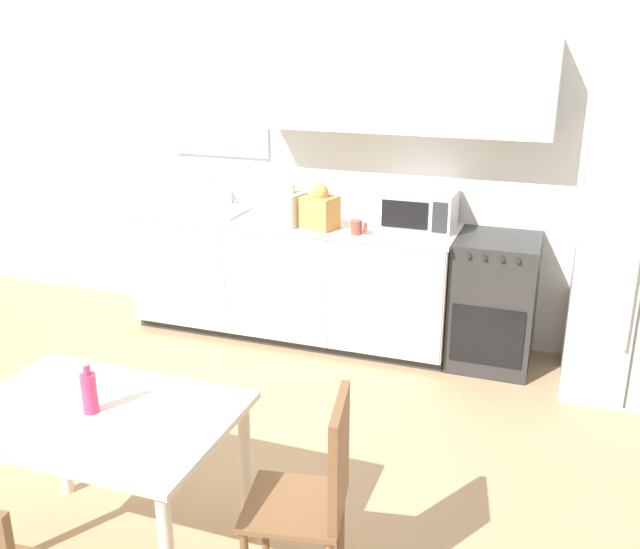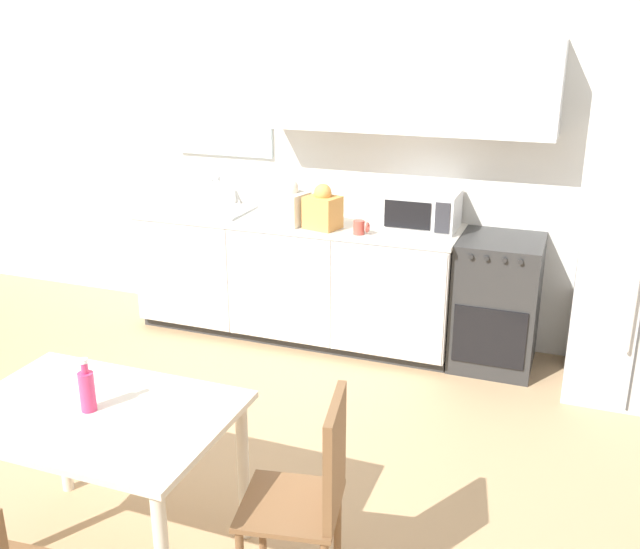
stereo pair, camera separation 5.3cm
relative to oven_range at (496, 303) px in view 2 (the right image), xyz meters
The scene contains 12 objects.
ground_plane 2.42m from the oven_range, 121.40° to the right, with size 12.00×12.00×0.00m, color tan.
wall_back 1.55m from the oven_range, 165.80° to the left, with size 12.00×0.38×2.70m.
kitchen_counter 1.51m from the oven_range, behind, with size 2.46×0.67×0.93m.
oven_range is the anchor object (origin of this frame).
kitchen_sink 2.28m from the oven_range, behind, with size 0.63×0.44×0.24m.
microwave 0.84m from the oven_range, behind, with size 0.50×0.38×0.26m.
coffee_mug 1.09m from the oven_range, 165.29° to the right, with size 0.11×0.08×0.10m.
grocery_bag_0 1.62m from the oven_range, behind, with size 0.29×0.26×0.33m.
grocery_bag_1 1.38m from the oven_range, behind, with size 0.27×0.24×0.32m.
dining_table 2.95m from the oven_range, 117.36° to the right, with size 1.15×0.79×0.75m.
dining_chair_side 2.54m from the oven_range, 99.12° to the right, with size 0.47×0.47×0.93m.
drink_bottle 2.99m from the oven_range, 117.72° to the right, with size 0.07×0.07×0.24m.
Camera 2 is at (1.71, -2.74, 2.29)m, focal length 40.00 mm.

